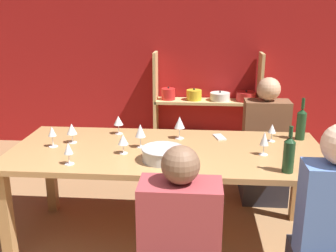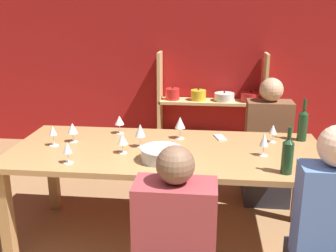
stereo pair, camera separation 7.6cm
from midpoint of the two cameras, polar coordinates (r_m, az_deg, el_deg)
wall_back_red at (r=5.13m, az=0.56°, el=11.76°), size 8.80×0.06×2.70m
shelf_unit at (r=5.07m, az=4.88°, el=1.41°), size 1.35×0.30×1.27m
dining_table at (r=2.97m, az=-0.89°, el=-4.90°), size 2.34×1.00×0.78m
mixing_bowl at (r=2.71m, az=-1.55°, el=-4.03°), size 0.30×0.30×0.09m
wine_bottle_green at (r=3.28m, az=18.14°, el=0.36°), size 0.07×0.07×0.34m
wine_bottle_dark at (r=2.60m, az=16.34°, el=-3.91°), size 0.07×0.07×0.31m
wine_glass_empty_a at (r=3.18m, az=14.21°, el=-0.45°), size 0.06×0.06×0.14m
wine_glass_white_a at (r=3.14m, az=0.99°, el=0.42°), size 0.08×0.08×0.18m
wine_glass_red_a at (r=3.09m, az=-17.15°, el=-0.91°), size 0.07×0.07×0.16m
wine_glass_empty_b at (r=2.86m, az=13.08°, el=-1.87°), size 0.06×0.06×0.17m
wine_glass_white_b at (r=3.29m, az=-7.87°, el=0.71°), size 0.08×0.08×0.16m
wine_glass_empty_c at (r=2.84m, az=-7.31°, el=-2.00°), size 0.08×0.08×0.15m
wine_glass_red_b at (r=2.72m, az=-15.05°, el=-3.30°), size 0.07×0.07×0.15m
wine_glass_empty_d at (r=3.15m, az=-14.47°, el=-0.47°), size 0.08×0.08×0.15m
wine_glass_red_c at (r=2.95m, az=-4.77°, el=-0.77°), size 0.08×0.08×0.18m
cell_phone at (r=3.22m, az=6.81°, el=-1.59°), size 0.11×0.16×0.01m
person_far_a at (r=3.92m, az=13.20°, el=-4.03°), size 0.42×0.52×1.18m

